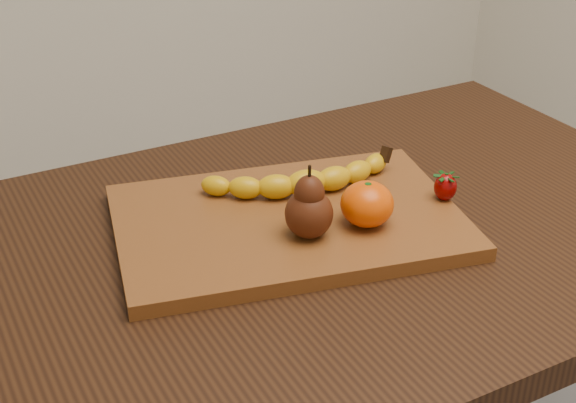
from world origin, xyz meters
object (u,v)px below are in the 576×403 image
table (350,280)px  cutting_board (288,221)px  pear (309,202)px  mandarin (367,204)px

table → cutting_board: bearing=164.2°
pear → mandarin: 0.08m
mandarin → pear: bearing=171.6°
mandarin → table: bearing=79.2°
table → cutting_board: size_ratio=2.22×
cutting_board → pear: 0.08m
table → mandarin: size_ratio=14.53×
table → cutting_board: cutting_board is taller
pear → mandarin: bearing=-8.4°
table → cutting_board: 0.14m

